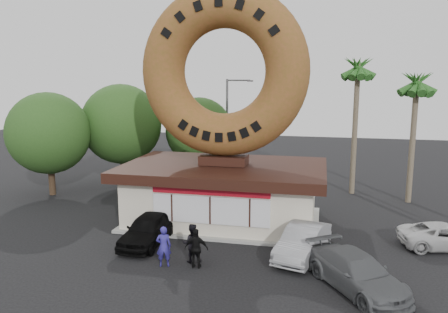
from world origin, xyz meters
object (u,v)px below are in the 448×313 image
at_px(donut_shop, 224,191).
at_px(person_center, 192,243).
at_px(person_right, 196,249).
at_px(car_white, 446,236).
at_px(street_lamp, 229,125).
at_px(giant_donut, 224,72).
at_px(person_left, 164,246).
at_px(car_grey, 357,272).
at_px(car_black, 148,229).
at_px(car_silver, 303,241).

height_order(donut_shop, person_center, donut_shop).
bearing_deg(donut_shop, person_right, -87.78).
bearing_deg(car_white, street_lamp, 38.82).
height_order(giant_donut, person_center, giant_donut).
xyz_separation_m(street_lamp, car_white, (13.12, -11.64, -3.88)).
distance_m(street_lamp, person_center, 16.34).
xyz_separation_m(person_left, car_grey, (7.97, -0.39, -0.20)).
bearing_deg(giant_donut, car_grey, -45.50).
distance_m(donut_shop, giant_donut, 6.62).
xyz_separation_m(car_black, car_grey, (9.67, -2.71, -0.04)).
xyz_separation_m(giant_donut, person_right, (0.25, -6.39, -7.52)).
bearing_deg(street_lamp, donut_shop, -79.50).
distance_m(person_center, car_silver, 5.04).
bearing_deg(street_lamp, car_grey, -62.92).
height_order(donut_shop, person_right, donut_shop).
relative_size(donut_shop, car_white, 2.60).
height_order(donut_shop, car_white, donut_shop).
bearing_deg(person_left, car_black, -71.96).
relative_size(car_grey, car_white, 1.12).
height_order(giant_donut, car_grey, giant_donut).
xyz_separation_m(person_right, car_grey, (6.55, -0.53, -0.17)).
relative_size(donut_shop, car_silver, 2.56).
bearing_deg(person_left, car_silver, -176.00).
bearing_deg(person_right, street_lamp, -87.39).
height_order(street_lamp, person_left, street_lamp).
distance_m(person_left, car_silver, 6.27).
height_order(giant_donut, car_black, giant_donut).
height_order(giant_donut, person_right, giant_donut).
relative_size(giant_donut, person_right, 5.28).
bearing_deg(car_grey, donut_shop, 100.51).
xyz_separation_m(donut_shop, car_silver, (4.63, -4.15, -1.05)).
relative_size(donut_shop, person_left, 6.26).
relative_size(person_right, car_white, 0.40).
distance_m(street_lamp, car_white, 17.96).
xyz_separation_m(street_lamp, person_right, (2.10, -16.39, -3.61)).
height_order(car_black, car_white, car_black).
bearing_deg(car_silver, person_left, -143.01).
bearing_deg(car_grey, car_white, 15.67).
bearing_deg(car_black, car_silver, 1.65).
distance_m(street_lamp, person_right, 16.91).
bearing_deg(car_silver, giant_donut, 152.92).
height_order(street_lamp, car_grey, street_lamp).
bearing_deg(car_black, car_white, 11.63).
xyz_separation_m(car_black, car_white, (14.14, 2.57, -0.13)).
bearing_deg(person_left, donut_shop, -118.38).
bearing_deg(car_black, street_lamp, 87.24).
bearing_deg(person_right, person_center, -60.54).
distance_m(giant_donut, person_right, 9.87).
bearing_deg(person_left, giant_donut, -118.36).
bearing_deg(car_white, giant_donut, 72.13).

